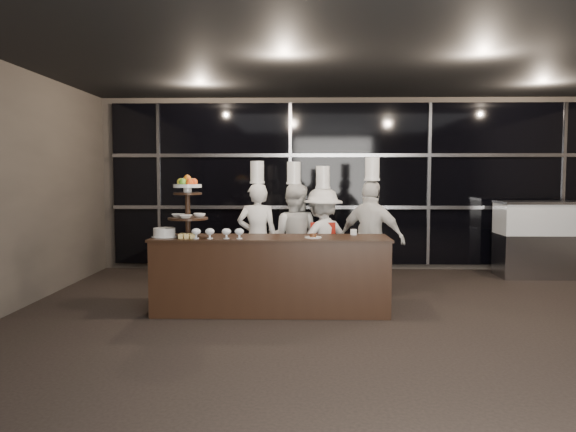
{
  "coord_description": "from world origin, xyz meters",
  "views": [
    {
      "loc": [
        -1.01,
        -4.85,
        1.67
      ],
      "look_at": [
        -1.17,
        2.15,
        1.15
      ],
      "focal_mm": 35.0,
      "sensor_mm": 36.0,
      "label": 1
    }
  ],
  "objects_px": {
    "display_case": "(547,235)",
    "chef_c": "(323,241)",
    "display_stand": "(188,202)",
    "chef_b": "(294,237)",
    "chef_a": "(257,236)",
    "layer_cake": "(164,233)",
    "chef_d": "(371,238)",
    "buffet_counter": "(271,274)"
  },
  "relations": [
    {
      "from": "chef_b",
      "to": "display_case",
      "type": "bearing_deg",
      "value": 17.97
    },
    {
      "from": "buffet_counter",
      "to": "chef_a",
      "type": "xyz_separation_m",
      "value": [
        -0.25,
        1.08,
        0.34
      ]
    },
    {
      "from": "chef_a",
      "to": "chef_d",
      "type": "bearing_deg",
      "value": -10.02
    },
    {
      "from": "display_stand",
      "to": "chef_c",
      "type": "bearing_deg",
      "value": 31.48
    },
    {
      "from": "display_stand",
      "to": "layer_cake",
      "type": "relative_size",
      "value": 2.48
    },
    {
      "from": "display_stand",
      "to": "chef_c",
      "type": "relative_size",
      "value": 0.42
    },
    {
      "from": "chef_b",
      "to": "chef_d",
      "type": "xyz_separation_m",
      "value": [
        1.05,
        -0.32,
        0.03
      ]
    },
    {
      "from": "display_case",
      "to": "chef_a",
      "type": "height_order",
      "value": "chef_a"
    },
    {
      "from": "buffet_counter",
      "to": "display_stand",
      "type": "height_order",
      "value": "display_stand"
    },
    {
      "from": "layer_cake",
      "to": "chef_a",
      "type": "bearing_deg",
      "value": 47.72
    },
    {
      "from": "display_case",
      "to": "chef_b",
      "type": "bearing_deg",
      "value": -162.03
    },
    {
      "from": "buffet_counter",
      "to": "chef_b",
      "type": "height_order",
      "value": "chef_b"
    },
    {
      "from": "display_case",
      "to": "chef_d",
      "type": "relative_size",
      "value": 0.82
    },
    {
      "from": "buffet_counter",
      "to": "chef_c",
      "type": "xyz_separation_m",
      "value": [
        0.66,
        1.02,
        0.29
      ]
    },
    {
      "from": "chef_b",
      "to": "chef_d",
      "type": "bearing_deg",
      "value": -16.75
    },
    {
      "from": "display_case",
      "to": "chef_c",
      "type": "bearing_deg",
      "value": -158.79
    },
    {
      "from": "display_case",
      "to": "chef_d",
      "type": "bearing_deg",
      "value": -151.65
    },
    {
      "from": "chef_a",
      "to": "chef_b",
      "type": "height_order",
      "value": "chef_a"
    },
    {
      "from": "buffet_counter",
      "to": "display_stand",
      "type": "xyz_separation_m",
      "value": [
        -1.0,
        -0.0,
        0.87
      ]
    },
    {
      "from": "chef_b",
      "to": "chef_d",
      "type": "relative_size",
      "value": 0.97
    },
    {
      "from": "layer_cake",
      "to": "chef_c",
      "type": "height_order",
      "value": "chef_c"
    },
    {
      "from": "layer_cake",
      "to": "display_case",
      "type": "xyz_separation_m",
      "value": [
        5.63,
        2.5,
        -0.29
      ]
    },
    {
      "from": "chef_b",
      "to": "chef_c",
      "type": "bearing_deg",
      "value": -14.87
    },
    {
      "from": "display_stand",
      "to": "buffet_counter",
      "type": "bearing_deg",
      "value": 0.01
    },
    {
      "from": "chef_d",
      "to": "chef_c",
      "type": "bearing_deg",
      "value": 162.11
    },
    {
      "from": "chef_b",
      "to": "chef_d",
      "type": "distance_m",
      "value": 1.09
    },
    {
      "from": "chef_b",
      "to": "chef_c",
      "type": "distance_m",
      "value": 0.41
    },
    {
      "from": "chef_c",
      "to": "display_stand",
      "type": "bearing_deg",
      "value": -148.52
    },
    {
      "from": "layer_cake",
      "to": "chef_b",
      "type": "distance_m",
      "value": 1.94
    },
    {
      "from": "chef_b",
      "to": "chef_d",
      "type": "height_order",
      "value": "chef_d"
    },
    {
      "from": "layer_cake",
      "to": "chef_a",
      "type": "height_order",
      "value": "chef_a"
    },
    {
      "from": "display_stand",
      "to": "chef_a",
      "type": "xyz_separation_m",
      "value": [
        0.75,
        1.08,
        -0.53
      ]
    },
    {
      "from": "display_stand",
      "to": "chef_a",
      "type": "bearing_deg",
      "value": 55.16
    },
    {
      "from": "buffet_counter",
      "to": "chef_d",
      "type": "height_order",
      "value": "chef_d"
    },
    {
      "from": "buffet_counter",
      "to": "chef_a",
      "type": "distance_m",
      "value": 1.16
    },
    {
      "from": "chef_d",
      "to": "chef_b",
      "type": "bearing_deg",
      "value": 163.25
    },
    {
      "from": "chef_b",
      "to": "buffet_counter",
      "type": "bearing_deg",
      "value": -103.13
    },
    {
      "from": "display_case",
      "to": "buffet_counter",
      "type": "bearing_deg",
      "value": -150.62
    },
    {
      "from": "buffet_counter",
      "to": "chef_b",
      "type": "relative_size",
      "value": 1.54
    },
    {
      "from": "layer_cake",
      "to": "display_case",
      "type": "bearing_deg",
      "value": 23.95
    },
    {
      "from": "layer_cake",
      "to": "chef_b",
      "type": "height_order",
      "value": "chef_b"
    },
    {
      "from": "display_stand",
      "to": "chef_b",
      "type": "xyz_separation_m",
      "value": [
        1.26,
        1.12,
        -0.55
      ]
    }
  ]
}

